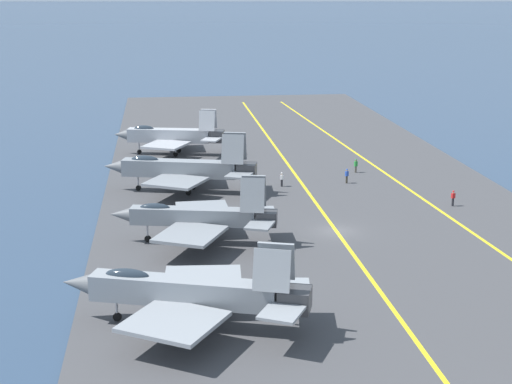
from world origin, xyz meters
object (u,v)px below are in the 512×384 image
at_px(parked_jet_third, 182,169).
at_px(crew_white_vest, 282,179).
at_px(parked_jet_second, 198,217).
at_px(crew_blue_vest, 347,175).
at_px(parked_jet_fourth, 171,136).
at_px(crew_green_vest, 356,165).
at_px(crew_red_vest, 453,197).
at_px(parked_jet_nearest, 188,292).

relative_size(parked_jet_third, crew_white_vest, 10.40).
bearing_deg(parked_jet_second, crew_blue_vest, -42.84).
height_order(parked_jet_second, parked_jet_fourth, parked_jet_second).
xyz_separation_m(parked_jet_second, parked_jet_fourth, (38.48, 1.71, 0.10)).
bearing_deg(crew_green_vest, parked_jet_second, 140.21).
bearing_deg(crew_red_vest, crew_green_vest, 22.05).
xyz_separation_m(crew_red_vest, crew_white_vest, (10.36, 16.69, -0.01)).
height_order(parked_jet_nearest, crew_green_vest, parked_jet_nearest).
height_order(crew_green_vest, crew_blue_vest, crew_blue_vest).
distance_m(parked_jet_second, crew_green_vest, 32.64).
relative_size(crew_red_vest, crew_blue_vest, 0.98).
bearing_deg(crew_green_vest, crew_red_vest, -157.95).
xyz_separation_m(parked_jet_third, crew_white_vest, (1.12, -11.47, -1.80)).
distance_m(crew_green_vest, crew_red_vest, 17.31).
distance_m(parked_jet_third, crew_green_vest, 22.78).
bearing_deg(parked_jet_second, crew_white_vest, -28.84).
xyz_separation_m(parked_jet_second, crew_blue_vest, (19.95, -18.50, -1.57)).
xyz_separation_m(parked_jet_second, parked_jet_third, (18.25, 0.80, 0.19)).
height_order(parked_jet_third, crew_blue_vest, parked_jet_third).
relative_size(parked_jet_nearest, parked_jet_fourth, 1.14).
xyz_separation_m(parked_jet_nearest, parked_jet_second, (17.76, -1.57, -0.05)).
bearing_deg(parked_jet_fourth, crew_white_vest, -147.06).
relative_size(parked_jet_second, crew_green_vest, 8.84).
bearing_deg(crew_blue_vest, parked_jet_fourth, 47.48).
xyz_separation_m(parked_jet_third, crew_green_vest, (6.80, -21.67, -1.77)).
height_order(crew_red_vest, crew_blue_vest, crew_blue_vest).
bearing_deg(crew_green_vest, crew_blue_vest, 155.10).
distance_m(crew_white_vest, crew_blue_vest, 7.85).
bearing_deg(parked_jet_nearest, crew_green_vest, -27.66).
height_order(parked_jet_second, parked_jet_third, parked_jet_third).
xyz_separation_m(parked_jet_second, crew_red_vest, (9.01, -27.36, -1.59)).
xyz_separation_m(crew_red_vest, crew_blue_vest, (10.94, 8.87, 0.02)).
bearing_deg(crew_red_vest, parked_jet_third, 71.83).
bearing_deg(crew_white_vest, parked_jet_nearest, 161.75).
xyz_separation_m(parked_jet_second, crew_green_vest, (25.05, -20.86, -1.58)).
height_order(parked_jet_nearest, parked_jet_third, parked_jet_third).
bearing_deg(crew_white_vest, crew_red_vest, -121.83).
distance_m(parked_jet_nearest, parked_jet_fourth, 56.24).
distance_m(parked_jet_third, parked_jet_fourth, 20.25).
xyz_separation_m(parked_jet_nearest, crew_blue_vest, (37.71, -20.07, -1.62)).
relative_size(parked_jet_second, crew_white_vest, 9.08).
xyz_separation_m(parked_jet_fourth, crew_green_vest, (-13.43, -22.58, -1.68)).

